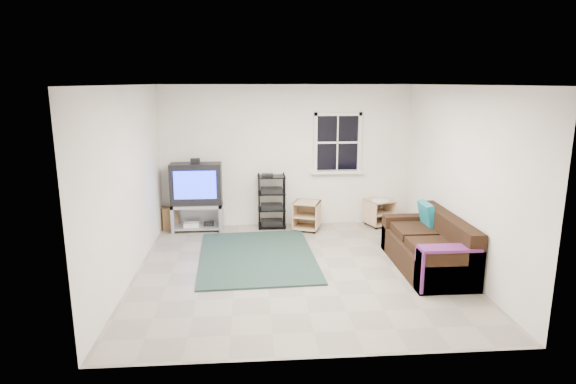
{
  "coord_description": "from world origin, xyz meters",
  "views": [
    {
      "loc": [
        -0.65,
        -6.48,
        2.63
      ],
      "look_at": [
        -0.11,
        0.4,
        1.06
      ],
      "focal_mm": 30.0,
      "sensor_mm": 36.0,
      "label": 1
    }
  ],
  "objects": [
    {
      "name": "side_table_right",
      "position": [
        1.72,
        2.08,
        0.29
      ],
      "size": [
        0.57,
        0.57,
        0.52
      ],
      "rotation": [
        0.0,
        0.0,
        0.33
      ],
      "color": "tan",
      "rests_on": "ground"
    },
    {
      "name": "sofa",
      "position": [
        1.9,
        -0.09,
        0.3
      ],
      "size": [
        0.83,
        1.86,
        0.85
      ],
      "color": "black",
      "rests_on": "ground"
    },
    {
      "name": "shag_rug",
      "position": [
        -0.58,
        0.56,
        0.01
      ],
      "size": [
        1.85,
        2.47,
        0.03
      ],
      "primitive_type": "cube",
      "rotation": [
        0.0,
        0.0,
        0.04
      ],
      "color": "#2F1F15",
      "rests_on": "ground"
    },
    {
      "name": "tv_unit",
      "position": [
        -1.63,
        2.05,
        0.73
      ],
      "size": [
        0.9,
        0.45,
        1.32
      ],
      "color": "#9A9AA2",
      "rests_on": "ground"
    },
    {
      "name": "side_table_left",
      "position": [
        0.36,
        1.92,
        0.28
      ],
      "size": [
        0.57,
        0.57,
        0.53
      ],
      "rotation": [
        0.0,
        0.0,
        -0.34
      ],
      "color": "tan",
      "rests_on": "ground"
    },
    {
      "name": "paper_bag",
      "position": [
        -2.16,
        2.16,
        0.2
      ],
      "size": [
        0.33,
        0.28,
        0.41
      ],
      "primitive_type": "cube",
      "rotation": [
        0.0,
        0.0,
        0.41
      ],
      "color": "brown",
      "rests_on": "ground"
    },
    {
      "name": "room",
      "position": [
        0.95,
        2.27,
        1.48
      ],
      "size": [
        4.6,
        4.62,
        4.6
      ],
      "color": "gray",
      "rests_on": "ground"
    },
    {
      "name": "av_rack",
      "position": [
        -0.28,
        2.1,
        0.44
      ],
      "size": [
        0.5,
        0.37,
        1.01
      ],
      "color": "black",
      "rests_on": "ground"
    }
  ]
}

